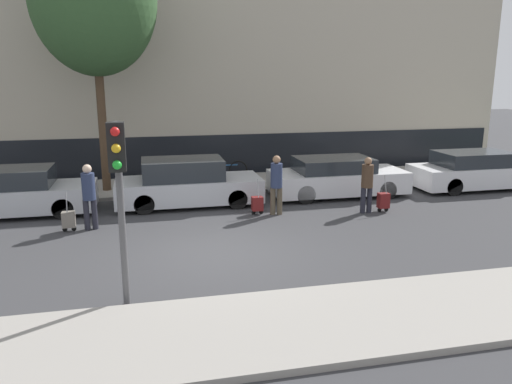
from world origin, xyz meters
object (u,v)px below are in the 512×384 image
(pedestrian_left, at_px, (89,193))
(trolley_right, at_px, (383,201))
(parked_car_0, at_px, (13,193))
(parked_car_2, at_px, (337,178))
(parked_car_3, at_px, (476,171))
(traffic_light, at_px, (119,178))
(pedestrian_center, at_px, (276,181))
(trolley_center, at_px, (257,204))
(parked_bicycle, at_px, (224,170))
(trolley_left, at_px, (69,219))
(parked_car_1, at_px, (187,184))
(pedestrian_right, at_px, (367,182))

(pedestrian_left, relative_size, trolley_right, 1.57)
(parked_car_0, height_order, parked_car_2, parked_car_0)
(parked_car_3, height_order, traffic_light, traffic_light)
(pedestrian_left, height_order, pedestrian_center, pedestrian_left)
(traffic_light, bearing_deg, parked_car_2, 46.10)
(parked_car_3, height_order, trolley_center, parked_car_3)
(parked_car_3, distance_m, pedestrian_center, 8.02)
(pedestrian_left, bearing_deg, parked_bicycle, 41.89)
(trolley_left, bearing_deg, pedestrian_center, 3.59)
(parked_car_0, distance_m, pedestrian_center, 7.62)
(parked_car_1, bearing_deg, pedestrian_right, -22.24)
(parked_car_3, distance_m, parked_bicycle, 9.08)
(parked_car_1, bearing_deg, trolley_left, -148.34)
(pedestrian_center, distance_m, traffic_light, 6.75)
(pedestrian_right, distance_m, trolley_right, 0.81)
(parked_car_0, distance_m, parked_car_1, 5.00)
(parked_car_1, relative_size, parked_car_3, 0.95)
(pedestrian_right, bearing_deg, trolley_right, 179.93)
(parked_car_2, xyz_separation_m, parked_bicycle, (-3.36, 2.78, -0.13))
(traffic_light, bearing_deg, pedestrian_right, 35.19)
(parked_bicycle, bearing_deg, parked_car_3, -18.47)
(pedestrian_left, distance_m, traffic_light, 5.16)
(pedestrian_left, xyz_separation_m, trolley_left, (-0.55, -0.06, -0.67))
(parked_car_3, bearing_deg, parked_car_1, -179.75)
(trolley_center, bearing_deg, parked_bicycle, 93.07)
(parked_car_3, bearing_deg, parked_car_0, -179.86)
(parked_car_2, relative_size, pedestrian_center, 2.59)
(parked_car_3, height_order, pedestrian_left, pedestrian_left)
(parked_car_3, bearing_deg, trolley_left, -171.35)
(trolley_center, bearing_deg, pedestrian_center, -13.31)
(trolley_left, distance_m, parked_bicycle, 6.96)
(parked_car_1, relative_size, pedestrian_center, 2.56)
(parked_car_0, bearing_deg, pedestrian_left, -40.52)
(parked_car_1, bearing_deg, pedestrian_left, -144.31)
(pedestrian_left, bearing_deg, parked_car_0, 133.22)
(trolley_left, height_order, trolley_center, trolley_left)
(parked_car_0, relative_size, parked_bicycle, 2.52)
(parked_car_0, height_order, trolley_center, parked_car_0)
(parked_car_2, height_order, trolley_center, parked_car_2)
(trolley_center, height_order, traffic_light, traffic_light)
(trolley_right, height_order, parked_bicycle, trolley_right)
(parked_bicycle, bearing_deg, trolley_left, -134.87)
(parked_car_3, bearing_deg, pedestrian_right, -157.90)
(parked_car_2, relative_size, traffic_light, 1.39)
(parked_car_1, bearing_deg, parked_car_0, 179.90)
(trolley_left, bearing_deg, parked_car_2, 14.57)
(parked_car_0, xyz_separation_m, parked_car_1, (5.00, -0.01, 0.03))
(trolley_center, bearing_deg, parked_car_0, 167.44)
(pedestrian_left, relative_size, trolley_left, 1.63)
(pedestrian_center, relative_size, traffic_light, 0.53)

